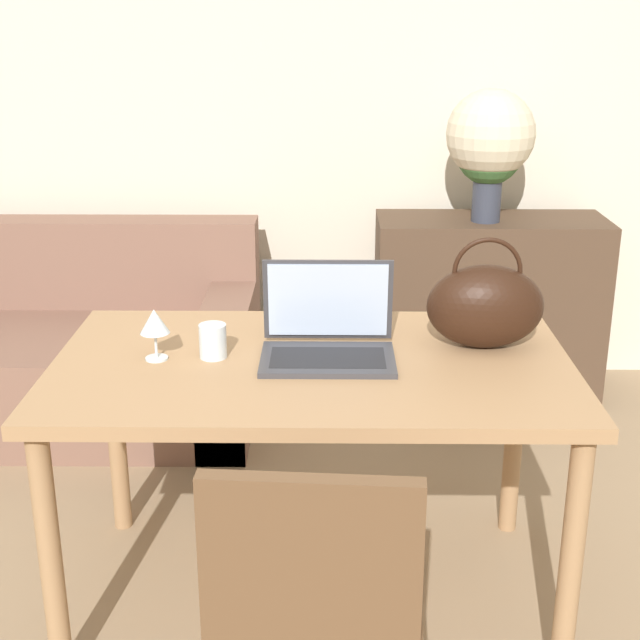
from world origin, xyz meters
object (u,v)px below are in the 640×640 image
object	(u,v)px
chair	(316,622)
flower_vase	(490,142)
couch	(62,355)
wine_glass	(155,323)
handbag	(485,305)
laptop	(328,331)
drinking_glass	(213,341)

from	to	relation	value
chair	flower_vase	size ratio (longest dim) A/B	1.62
couch	wine_glass	bearing A→B (deg)	-61.92
handbag	laptop	bearing A→B (deg)	-172.10
wine_glass	handbag	world-z (taller)	handbag
handbag	flower_vase	distance (m)	1.41
drinking_glass	chair	bearing A→B (deg)	-69.67
drinking_glass	laptop	bearing A→B (deg)	5.49
drinking_glass	flower_vase	distance (m)	1.80
chair	handbag	world-z (taller)	handbag
chair	couch	bearing A→B (deg)	122.54
couch	drinking_glass	size ratio (longest dim) A/B	17.30
couch	flower_vase	xyz separation A→B (m)	(1.85, 0.19, 0.90)
drinking_glass	handbag	bearing A→B (deg)	6.90
chair	flower_vase	distance (m)	2.47
chair	couch	distance (m)	2.39
wine_glass	handbag	xyz separation A→B (m)	(0.94, 0.11, 0.02)
flower_vase	drinking_glass	bearing A→B (deg)	-124.71
couch	handbag	bearing A→B (deg)	-35.85
couch	wine_glass	world-z (taller)	wine_glass
couch	laptop	bearing A→B (deg)	-46.61
couch	flower_vase	distance (m)	2.07
chair	laptop	bearing A→B (deg)	92.24
laptop	wine_glass	world-z (taller)	laptop
couch	drinking_glass	world-z (taller)	drinking_glass
wine_glass	flower_vase	world-z (taller)	flower_vase
drinking_glass	handbag	size ratio (longest dim) A/B	0.29
drinking_glass	flower_vase	size ratio (longest dim) A/B	0.17
flower_vase	couch	bearing A→B (deg)	-174.27
handbag	flower_vase	xyz separation A→B (m)	(0.23, 1.36, 0.28)
laptop	wine_glass	distance (m)	0.49
drinking_glass	handbag	distance (m)	0.79
couch	drinking_glass	xyz separation A→B (m)	(0.84, -1.27, 0.54)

